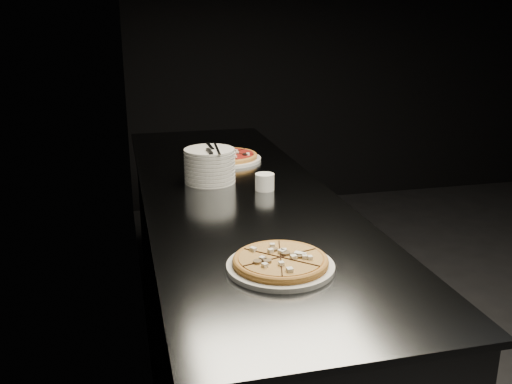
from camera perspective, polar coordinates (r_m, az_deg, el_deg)
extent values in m
cube|color=black|center=(2.15, -12.10, 11.82)|extent=(0.02, 5.00, 2.80)
cube|color=black|center=(5.30, 15.79, 14.77)|extent=(5.00, 0.02, 2.80)
cube|color=#575A5E|center=(2.47, -1.91, -10.26)|extent=(0.70, 2.40, 0.90)
cube|color=#575A5E|center=(2.29, -2.03, -0.02)|extent=(0.74, 2.44, 0.02)
cylinder|color=silver|center=(1.59, 2.46, -7.44)|extent=(0.30, 0.30, 0.01)
cylinder|color=#CA8C3C|center=(1.59, 2.46, -7.03)|extent=(0.33, 0.33, 0.01)
torus|color=#CA8C3C|center=(1.59, 2.46, -6.84)|extent=(0.33, 0.33, 0.02)
cylinder|color=#FFC054|center=(1.59, 2.47, -6.69)|extent=(0.29, 0.29, 0.01)
cylinder|color=silver|center=(2.74, -2.76, 3.30)|extent=(0.31, 0.31, 0.01)
cylinder|color=#CA8C3C|center=(2.73, -2.76, 3.56)|extent=(0.35, 0.35, 0.01)
torus|color=#CA8C3C|center=(2.73, -2.76, 3.68)|extent=(0.36, 0.36, 0.02)
cylinder|color=#A11D17|center=(2.73, -2.77, 3.78)|extent=(0.31, 0.31, 0.01)
cylinder|color=silver|center=(2.40, -4.62, 1.22)|extent=(0.21, 0.21, 0.02)
cylinder|color=silver|center=(2.39, -4.63, 1.58)|extent=(0.21, 0.21, 0.02)
cylinder|color=silver|center=(2.39, -4.64, 1.94)|extent=(0.21, 0.21, 0.02)
cylinder|color=silver|center=(2.39, -4.65, 2.30)|extent=(0.21, 0.21, 0.02)
cylinder|color=silver|center=(2.38, -4.66, 2.66)|extent=(0.21, 0.21, 0.02)
cylinder|color=silver|center=(2.38, -4.67, 3.03)|extent=(0.21, 0.21, 0.02)
cylinder|color=silver|center=(2.37, -4.67, 3.40)|extent=(0.21, 0.21, 0.02)
cylinder|color=silver|center=(2.37, -4.68, 3.76)|extent=(0.21, 0.21, 0.02)
cylinder|color=silver|center=(2.37, -4.69, 4.13)|extent=(0.21, 0.21, 0.02)
cube|color=silver|center=(2.41, -4.61, 4.59)|extent=(0.02, 0.14, 0.00)
cube|color=black|center=(2.31, -4.68, 4.09)|extent=(0.02, 0.08, 0.01)
cube|color=silver|center=(2.36, -3.90, 4.34)|extent=(0.07, 0.20, 0.00)
cylinder|color=silver|center=(2.27, 0.88, 1.01)|extent=(0.08, 0.08, 0.07)
cylinder|color=black|center=(2.26, 0.88, 1.64)|extent=(0.06, 0.06, 0.01)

